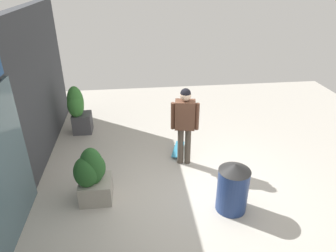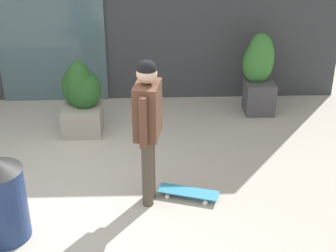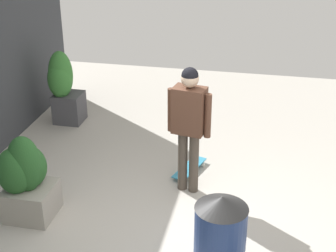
# 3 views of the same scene
# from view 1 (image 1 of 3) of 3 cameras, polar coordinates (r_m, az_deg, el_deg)

# --- Properties ---
(ground_plane) EXTENTS (12.00, 12.00, 0.00)m
(ground_plane) POSITION_cam_1_polar(r_m,az_deg,el_deg) (6.12, 4.89, -12.15)
(ground_plane) COLOR #B2ADA3
(building_facade) EXTENTS (8.44, 0.31, 3.23)m
(building_facade) POSITION_cam_1_polar(r_m,az_deg,el_deg) (5.55, -28.84, -0.47)
(building_facade) COLOR #383A3F
(building_facade) RESTS_ON ground_plane
(skateboarder) EXTENTS (0.33, 0.59, 1.77)m
(skateboarder) POSITION_cam_1_polar(r_m,az_deg,el_deg) (6.36, 3.19, 1.31)
(skateboarder) COLOR #4C4238
(skateboarder) RESTS_ON ground_plane
(skateboard) EXTENTS (0.76, 0.42, 0.08)m
(skateboard) POSITION_cam_1_polar(r_m,az_deg,el_deg) (7.26, 1.91, -4.41)
(skateboard) COLOR teal
(skateboard) RESTS_ON ground_plane
(planter_box_left) EXTENTS (0.51, 0.54, 1.29)m
(planter_box_left) POSITION_cam_1_polar(r_m,az_deg,el_deg) (8.19, -16.61, 3.01)
(planter_box_left) COLOR #47474C
(planter_box_left) RESTS_ON ground_plane
(planter_box_mid) EXTENTS (0.59, 0.63, 1.11)m
(planter_box_mid) POSITION_cam_1_polar(r_m,az_deg,el_deg) (5.76, -14.13, -8.82)
(planter_box_mid) COLOR gray
(planter_box_mid) RESTS_ON ground_plane
(trash_bin) EXTENTS (0.56, 0.56, 0.96)m
(trash_bin) POSITION_cam_1_polar(r_m,az_deg,el_deg) (5.55, 12.09, -11.12)
(trash_bin) COLOR navy
(trash_bin) RESTS_ON ground_plane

